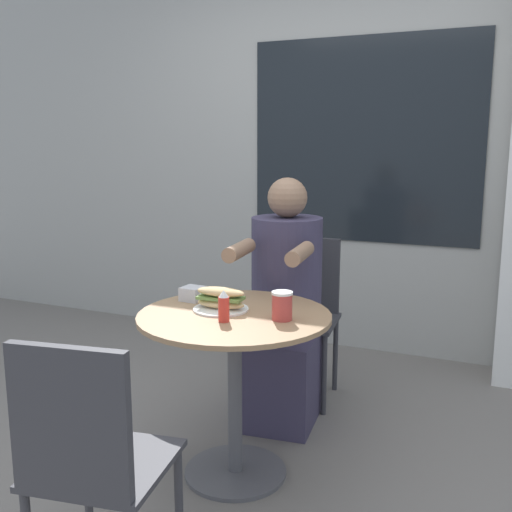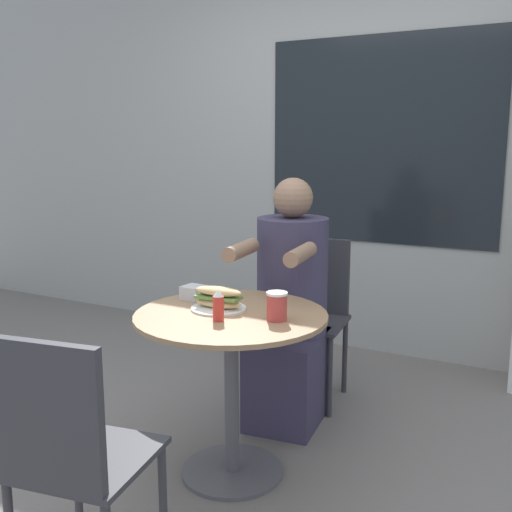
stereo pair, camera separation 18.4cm
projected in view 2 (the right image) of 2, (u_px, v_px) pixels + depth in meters
ground_plane at (232, 472)px, 2.56m from camera, size 8.00×8.00×0.00m
storefront_wall at (372, 140)px, 3.87m from camera, size 8.00×0.09×2.80m
cafe_table at (231, 356)px, 2.46m from camera, size 0.79×0.79×0.71m
diner_chair at (314, 303)px, 3.28m from camera, size 0.42×0.42×0.87m
seated_diner at (289, 318)px, 2.97m from camera, size 0.41×0.65×1.22m
empty_chair_across at (68, 448)px, 1.73m from camera, size 0.44×0.44×0.87m
sandwich_on_plate at (218, 300)px, 2.48m from camera, size 0.23×0.23×0.10m
drink_cup at (277, 306)px, 2.32m from camera, size 0.08×0.08×0.11m
napkin_box at (193, 293)px, 2.64m from camera, size 0.10×0.10×0.06m
condiment_bottle at (218, 306)px, 2.31m from camera, size 0.04×0.04×0.13m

